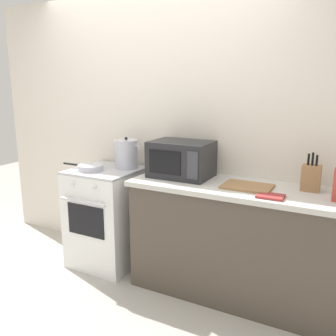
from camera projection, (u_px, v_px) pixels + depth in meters
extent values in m
plane|color=#B2ADA3|center=(99.00, 302.00, 2.87)|extent=(10.00, 10.00, 0.00)
cube|color=silver|center=(187.00, 133.00, 3.29)|extent=(4.40, 0.10, 2.50)
cube|color=#4C4238|center=(236.00, 244.00, 2.89)|extent=(1.64, 0.56, 0.88)
cube|color=beige|center=(238.00, 188.00, 2.79)|extent=(1.70, 0.60, 0.04)
cube|color=white|center=(107.00, 217.00, 3.44)|extent=(0.60, 0.60, 0.90)
cube|color=#B7B7BC|center=(106.00, 170.00, 3.34)|extent=(0.60, 0.60, 0.02)
cube|color=black|center=(86.00, 221.00, 3.17)|extent=(0.39, 0.01, 0.28)
cylinder|color=silver|center=(83.00, 202.00, 3.10)|extent=(0.48, 0.02, 0.02)
cylinder|color=silver|center=(72.00, 184.00, 3.14)|extent=(0.04, 0.02, 0.04)
cylinder|color=silver|center=(94.00, 187.00, 3.03)|extent=(0.04, 0.02, 0.04)
cylinder|color=silver|center=(127.00, 155.00, 3.35)|extent=(0.21, 0.21, 0.25)
cylinder|color=silver|center=(126.00, 141.00, 3.32)|extent=(0.21, 0.21, 0.01)
sphere|color=black|center=(126.00, 138.00, 3.32)|extent=(0.03, 0.03, 0.03)
cylinder|color=silver|center=(115.00, 144.00, 3.39)|extent=(0.05, 0.01, 0.01)
cylinder|color=silver|center=(138.00, 146.00, 3.28)|extent=(0.05, 0.01, 0.01)
cylinder|color=silver|center=(90.00, 168.00, 3.29)|extent=(0.23, 0.23, 0.05)
cylinder|color=black|center=(72.00, 164.00, 3.38)|extent=(0.20, 0.02, 0.02)
cube|color=#232326|center=(181.00, 159.00, 3.04)|extent=(0.50, 0.36, 0.30)
cube|color=black|center=(165.00, 162.00, 2.91)|extent=(0.28, 0.01, 0.19)
cube|color=#38383D|center=(193.00, 165.00, 2.79)|extent=(0.09, 0.01, 0.22)
cube|color=#997047|center=(247.00, 186.00, 2.73)|extent=(0.36, 0.26, 0.02)
cube|color=#997047|center=(311.00, 178.00, 2.64)|extent=(0.13, 0.10, 0.19)
cylinder|color=black|center=(309.00, 159.00, 2.62)|extent=(0.02, 0.02, 0.08)
cylinder|color=black|center=(313.00, 159.00, 2.60)|extent=(0.02, 0.02, 0.09)
cylinder|color=black|center=(317.00, 160.00, 2.59)|extent=(0.02, 0.02, 0.08)
cube|color=#993333|center=(271.00, 196.00, 2.50)|extent=(0.18, 0.14, 0.02)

